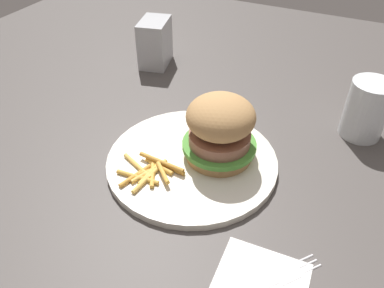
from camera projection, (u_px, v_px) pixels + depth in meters
The scene contains 8 objects.
ground_plane at pixel (192, 169), 0.62m from camera, with size 1.60×1.60×0.00m, color #47423F.
plate at pixel (192, 161), 0.63m from camera, with size 0.28×0.28×0.01m, color silver.
sandwich at pixel (220, 129), 0.59m from camera, with size 0.12×0.12×0.11m.
fries_pile at pixel (151, 171), 0.59m from camera, with size 0.11×0.08×0.01m.
napkin at pixel (259, 286), 0.46m from camera, with size 0.11×0.11×0.00m, color white.
fork at pixel (261, 284), 0.46m from camera, with size 0.12×0.14×0.00m.
drink_glass at pixel (365, 113), 0.67m from camera, with size 0.07×0.07×0.10m.
napkin_dispenser at pixel (155, 43), 0.88m from camera, with size 0.09×0.06×0.10m, color #B7BABF.
Camera 1 is at (-0.20, 0.41, 0.42)m, focal length 35.71 mm.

